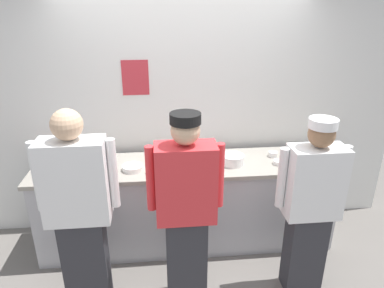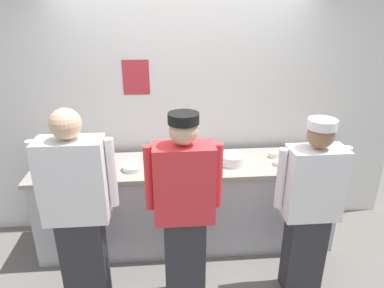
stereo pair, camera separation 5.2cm
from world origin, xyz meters
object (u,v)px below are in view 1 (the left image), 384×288
(plate_stack_rear, at_px, (133,168))
(ramekin_orange_sauce, at_px, (273,154))
(mixing_bowl_steel, at_px, (69,163))
(chefs_knife, at_px, (307,161))
(plate_stack_front, at_px, (232,160))
(chef_far_right, at_px, (311,205))
(chef_near_left, at_px, (79,210))
(sheet_tray, at_px, (191,163))
(squeeze_bottle_secondary, at_px, (55,152))
(chef_center, at_px, (186,208))
(ramekin_green_sauce, at_px, (278,162))
(squeeze_bottle_primary, at_px, (154,164))
(squeeze_bottle_spare, at_px, (297,157))

(plate_stack_rear, xyz_separation_m, ramekin_orange_sauce, (1.42, 0.17, 0.00))
(mixing_bowl_steel, height_order, chefs_knife, mixing_bowl_steel)
(plate_stack_front, bearing_deg, mixing_bowl_steel, 178.06)
(chef_far_right, bearing_deg, chef_near_left, 179.60)
(mixing_bowl_steel, bearing_deg, plate_stack_rear, -8.28)
(plate_stack_rear, xyz_separation_m, sheet_tray, (0.57, 0.08, -0.01))
(plate_stack_rear, distance_m, mixing_bowl_steel, 0.61)
(chef_far_right, relative_size, mixing_bowl_steel, 4.00)
(chef_near_left, relative_size, ramekin_orange_sauce, 18.66)
(squeeze_bottle_secondary, bearing_deg, chef_center, -37.51)
(squeeze_bottle_secondary, xyz_separation_m, ramekin_green_sauce, (2.19, -0.30, -0.08))
(plate_stack_rear, bearing_deg, sheet_tray, 8.13)
(chef_near_left, relative_size, squeeze_bottle_secondary, 8.53)
(sheet_tray, bearing_deg, chef_center, -98.88)
(plate_stack_front, distance_m, sheet_tray, 0.40)
(chef_near_left, xyz_separation_m, chef_far_right, (1.86, -0.01, -0.06))
(plate_stack_front, relative_size, sheet_tray, 0.49)
(squeeze_bottle_primary, bearing_deg, sheet_tray, 23.89)
(squeeze_bottle_secondary, bearing_deg, chef_near_left, -66.37)
(chef_center, relative_size, chef_far_right, 1.05)
(sheet_tray, bearing_deg, plate_stack_rear, -171.87)
(squeeze_bottle_primary, bearing_deg, chef_center, -66.52)
(squeeze_bottle_primary, height_order, squeeze_bottle_spare, squeeze_bottle_primary)
(squeeze_bottle_secondary, relative_size, ramekin_green_sauce, 2.02)
(chef_near_left, height_order, mixing_bowl_steel, chef_near_left)
(chef_near_left, xyz_separation_m, plate_stack_front, (1.34, 0.68, 0.06))
(squeeze_bottle_secondary, xyz_separation_m, squeeze_bottle_spare, (2.36, -0.33, -0.01))
(ramekin_orange_sauce, relative_size, chefs_knife, 0.34)
(ramekin_orange_sauce, height_order, ramekin_green_sauce, ramekin_orange_sauce)
(mixing_bowl_steel, bearing_deg, chef_far_right, -19.57)
(plate_stack_front, bearing_deg, plate_stack_rear, -177.92)
(mixing_bowl_steel, bearing_deg, chef_near_left, -72.31)
(squeeze_bottle_primary, bearing_deg, ramekin_orange_sauce, 11.76)
(mixing_bowl_steel, bearing_deg, chefs_knife, -1.75)
(chef_center, bearing_deg, chefs_knife, 28.00)
(chef_center, distance_m, squeeze_bottle_secondary, 1.56)
(plate_stack_front, xyz_separation_m, chefs_knife, (0.76, -0.02, -0.04))
(squeeze_bottle_primary, relative_size, squeeze_bottle_spare, 1.08)
(mixing_bowl_steel, bearing_deg, ramekin_green_sauce, -2.91)
(chef_center, distance_m, sheet_tray, 0.75)
(chef_center, xyz_separation_m, ramekin_orange_sauce, (0.97, 0.83, 0.05))
(chef_far_right, xyz_separation_m, squeeze_bottle_secondary, (-2.26, 0.94, 0.17))
(chef_far_right, distance_m, squeeze_bottle_spare, 0.63)
(plate_stack_rear, bearing_deg, ramekin_green_sauce, -0.59)
(plate_stack_front, bearing_deg, squeeze_bottle_secondary, 171.83)
(mixing_bowl_steel, xyz_separation_m, sheet_tray, (1.17, -0.01, -0.05))
(plate_stack_rear, xyz_separation_m, squeeze_bottle_secondary, (-0.78, 0.29, 0.07))
(sheet_tray, bearing_deg, squeeze_bottle_spare, -7.23)
(mixing_bowl_steel, relative_size, ramekin_green_sauce, 3.99)
(mixing_bowl_steel, bearing_deg, squeeze_bottle_secondary, 131.21)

